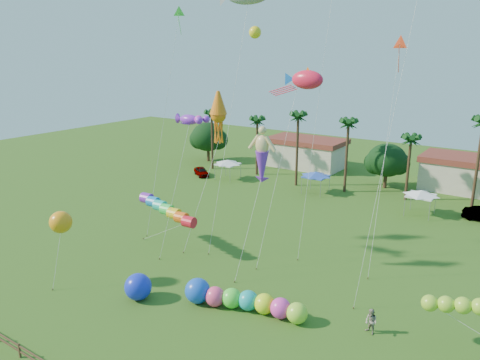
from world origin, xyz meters
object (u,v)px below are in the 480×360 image
Objects in this scene: caterpillar_inflatable at (240,300)px; blue_ball at (138,287)px; car_a at (201,171)px; spectator_b at (371,322)px.

caterpillar_inflatable is 4.55× the size of blue_ball.
spectator_b is (36.19, -26.35, 0.24)m from car_a.
spectator_b is at bearing 19.00° from blue_ball.
car_a is 44.76m from spectator_b.
car_a is 2.16× the size of spectator_b.
blue_ball is (-7.48, -3.18, 0.23)m from caterpillar_inflatable.
blue_ball is at bearing -171.05° from caterpillar_inflatable.
caterpillar_inflatable reaches higher than spectator_b.
blue_ball is (-16.62, -5.72, 0.14)m from spectator_b.
spectator_b is 0.87× the size of blue_ball.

